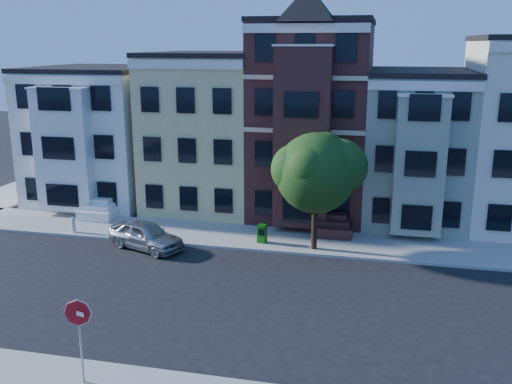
% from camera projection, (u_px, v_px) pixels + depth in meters
% --- Properties ---
extents(ground, '(120.00, 120.00, 0.00)m').
position_uv_depth(ground, '(268.00, 304.00, 24.54)').
color(ground, black).
extents(far_sidewalk, '(60.00, 4.00, 0.15)m').
position_uv_depth(far_sidewalk, '(296.00, 241.00, 32.07)').
color(far_sidewalk, '#9E9B93').
rests_on(far_sidewalk, ground).
extents(house_white, '(8.00, 9.00, 9.00)m').
position_uv_depth(house_white, '(101.00, 136.00, 40.25)').
color(house_white, white).
rests_on(house_white, ground).
extents(house_yellow, '(7.00, 9.00, 10.00)m').
position_uv_depth(house_yellow, '(209.00, 133.00, 38.43)').
color(house_yellow, '#DCCA89').
rests_on(house_yellow, ground).
extents(house_brown, '(7.00, 9.00, 12.00)m').
position_uv_depth(house_brown, '(313.00, 121.00, 36.69)').
color(house_brown, '#421D1C').
rests_on(house_brown, ground).
extents(house_green, '(6.00, 9.00, 9.00)m').
position_uv_depth(house_green, '(416.00, 148.00, 35.70)').
color(house_green, gray).
rests_on(house_green, ground).
extents(street_tree, '(8.58, 8.58, 7.76)m').
position_uv_depth(street_tree, '(316.00, 178.00, 29.69)').
color(street_tree, '#27511A').
rests_on(street_tree, far_sidewalk).
extents(parked_car, '(4.81, 3.29, 1.52)m').
position_uv_depth(parked_car, '(146.00, 235.00, 30.91)').
color(parked_car, '#ADB0B4').
rests_on(parked_car, ground).
extents(newspaper_box, '(0.52, 0.48, 1.03)m').
position_uv_depth(newspaper_box, '(262.00, 234.00, 31.49)').
color(newspaper_box, '#105E10').
rests_on(newspaper_box, far_sidewalk).
extents(fire_hydrant, '(0.26, 0.26, 0.73)m').
position_uv_depth(fire_hydrant, '(74.00, 226.00, 33.22)').
color(fire_hydrant, beige).
rests_on(fire_hydrant, far_sidewalk).
extents(stop_sign, '(0.92, 0.34, 3.32)m').
position_uv_depth(stop_sign, '(80.00, 336.00, 18.19)').
color(stop_sign, '#A90F17').
rests_on(stop_sign, near_sidewalk).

